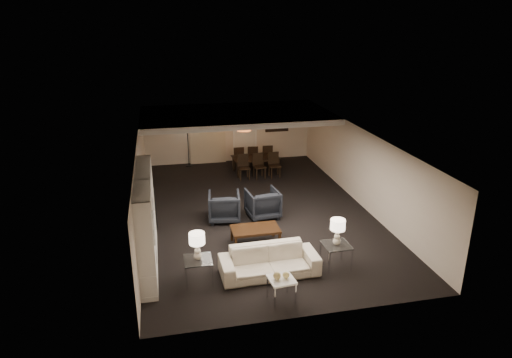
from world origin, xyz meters
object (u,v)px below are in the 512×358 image
object	(u,v)px
marble_table	(281,289)
chair_fl	(238,157)
armchair_right	(263,203)
armchair_left	(224,207)
floor_lamp	(188,144)
chair_nm	(259,166)
coffee_table	(255,236)
chair_fm	(252,156)
vase_blue	(146,242)
chair_fr	(267,156)
floor_speaker	(153,208)
dining_table	(256,165)
chair_nr	(275,165)
table_lamp_left	(197,246)
vase_amber	(144,210)
pendant_light	(244,127)
sofa	(269,261)
chair_nl	(244,167)
side_table_right	(336,255)
television	(148,214)
table_lamp_right	(337,232)
side_table_left	(198,271)

from	to	relation	value
marble_table	chair_fl	size ratio (longest dim) A/B	0.57
armchair_right	marble_table	xyz separation A→B (m)	(-0.60, -4.40, -0.17)
armchair_left	chair_fl	size ratio (longest dim) A/B	1.02
armchair_left	marble_table	size ratio (longest dim) A/B	1.79
chair_fl	floor_lamp	size ratio (longest dim) A/B	0.51
chair_nm	armchair_left	bearing A→B (deg)	-125.92
floor_lamp	coffee_table	bearing A→B (deg)	-80.25
marble_table	chair_fm	size ratio (longest dim) A/B	0.57
vase_blue	chair_fr	distance (m)	9.34
armchair_right	floor_speaker	bearing A→B (deg)	-4.13
armchair_left	floor_speaker	size ratio (longest dim) A/B	0.77
dining_table	chair_nr	bearing A→B (deg)	-50.21
chair_nr	table_lamp_left	bearing A→B (deg)	-119.65
vase_blue	chair_nr	world-z (taller)	vase_blue
chair_nr	vase_amber	bearing A→B (deg)	-129.54
armchair_right	floor_lamp	bearing A→B (deg)	-77.71
chair_fm	floor_speaker	bearing A→B (deg)	57.83
pendant_light	floor_speaker	xyz separation A→B (m)	(-3.48, -4.03, -1.29)
sofa	armchair_right	xyz separation A→B (m)	(0.60, 3.30, 0.09)
chair_nl	table_lamp_left	bearing A→B (deg)	-109.35
floor_speaker	chair_nr	distance (m)	5.84
table_lamp_left	chair_nr	bearing A→B (deg)	62.23
chair_nr	sofa	bearing A→B (deg)	-107.36
vase_amber	chair_nl	bearing A→B (deg)	60.09
table_lamp_left	chair_fl	size ratio (longest dim) A/B	0.71
side_table_right	table_lamp_left	distance (m)	3.46
television	chair_fr	world-z (taller)	television
sofa	table_lamp_right	xyz separation A→B (m)	(1.70, 0.00, 0.59)
television	floor_speaker	size ratio (longest dim) A/B	0.78
coffee_table	vase_blue	bearing A→B (deg)	-151.66
pendant_light	armchair_right	bearing A→B (deg)	-92.65
chair_fm	sofa	bearing A→B (deg)	87.80
sofa	chair_fm	xyz separation A→B (m)	(1.29, 8.11, 0.13)
table_lamp_left	floor_lamp	distance (m)	8.90
armchair_right	floor_speaker	size ratio (longest dim) A/B	0.77
sofa	chair_fl	world-z (taller)	chair_fl
side_table_left	floor_lamp	xyz separation A→B (m)	(0.45, 8.89, 0.62)
vase_blue	armchair_left	bearing A→B (deg)	55.36
pendant_light	chair_fl	xyz separation A→B (m)	(-0.10, 0.89, -1.45)
table_lamp_right	chair_nm	size ratio (longest dim) A/B	0.71
marble_table	chair_fr	size ratio (longest dim) A/B	0.57
television	sofa	bearing A→B (deg)	-123.38
side_table_right	chair_nl	distance (m)	6.89
television	chair_nr	size ratio (longest dim) A/B	1.04
sofa	vase_blue	xyz separation A→B (m)	(-2.83, 0.07, 0.80)
side_table_right	chair_nl	bearing A→B (deg)	98.48
table_lamp_left	chair_nm	size ratio (longest dim) A/B	0.71
sofa	side_table_left	bearing A→B (deg)	178.62
side_table_right	chair_fl	size ratio (longest dim) A/B	0.69
chair_nr	dining_table	bearing A→B (deg)	130.83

